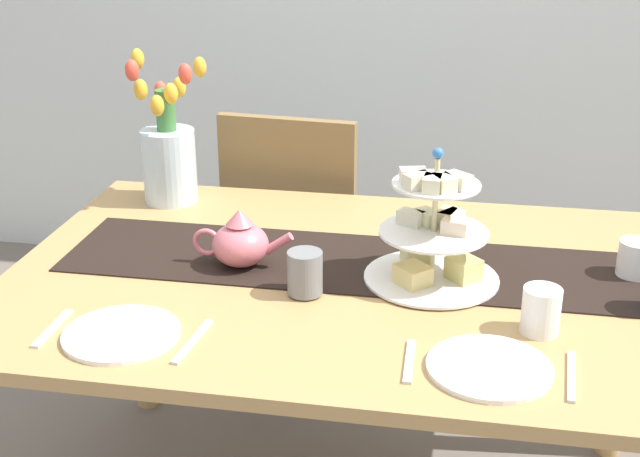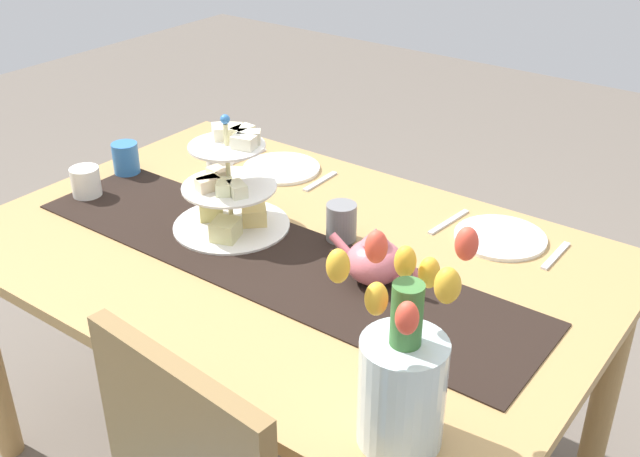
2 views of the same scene
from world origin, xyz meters
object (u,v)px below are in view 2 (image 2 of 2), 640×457
Objects in this scene: fork_right at (320,181)px; teapot at (375,260)px; dinner_plate_left at (500,237)px; knife_left at (449,222)px; cream_jug at (86,182)px; knife_right at (245,157)px; tiered_cake_stand at (229,192)px; mug_grey at (341,222)px; mug_white_text at (220,165)px; fork_left at (556,256)px; tulip_vase at (403,374)px; mug_orange at (126,159)px; dinner_plate_right at (281,168)px; dining_table at (288,281)px.

teapot is at bearing 139.46° from fork_right.
dinner_plate_left is 0.15m from knife_left.
cream_jug reaches higher than knife_right.
mug_grey is at bearing -156.00° from tiered_cake_stand.
mug_grey is at bearing 37.14° from dinner_plate_left.
mug_white_text is (-0.05, 0.16, 0.04)m from knife_right.
mug_white_text is at bearing 9.57° from fork_left.
teapot is 0.89m from cream_jug.
dinner_plate_left is 2.42× the size of mug_grey.
tulip_vase is 4.79× the size of cream_jug.
fork_right is (0.56, 0.00, -0.00)m from dinner_plate_left.
knife_left is at bearing -89.95° from teapot.
fork_left is 0.88× the size of knife_left.
teapot is at bearing 175.87° from mug_orange.
dinner_plate_left and dinner_plate_right have the same top height.
fork_right is 0.58m from mug_orange.
cream_jug is 0.56m from dinner_plate_right.
fork_left is at bearing -129.06° from teapot.
tulip_vase is at bearing 152.34° from tiered_cake_stand.
dinner_plate_left is 1.00× the size of dinner_plate_right.
cream_jug is at bearing -13.58° from tulip_vase.
dinner_plate_left is at bearing -78.00° from tulip_vase.
fork_right is (-0.02, -0.36, -0.10)m from tiered_cake_stand.
knife_right is 1.79× the size of mug_white_text.
knife_left is (0.15, 0.00, -0.00)m from dinner_plate_left.
fork_right is at bearing -146.57° from mug_white_text.
knife_right is 0.59m from mug_grey.
dinner_plate_right is at bearing -70.67° from tiered_cake_stand.
tiered_cake_stand is at bearing 109.33° from dinner_plate_right.
tiered_cake_stand reaches higher than fork_right.
dinner_plate_right is 0.15m from fork_right.
dining_table is at bearing 130.77° from dinner_plate_right.
mug_grey is (-0.08, -0.12, 0.15)m from dining_table.
fork_left is at bearing 180.00° from dinner_plate_right.
cream_jug is 0.89× the size of mug_grey.
dinner_plate_right is 0.46m from mug_grey.
dining_table is 0.20m from mug_grey.
tiered_cake_stand reaches higher than knife_right.
dinner_plate_left is 0.15m from fork_left.
dining_table is at bearing -179.59° from tiered_cake_stand.
tulip_vase is 1.05m from fork_right.
mug_orange is (0.48, -0.07, -0.06)m from tiered_cake_stand.
cream_jug is (0.45, 0.10, -0.06)m from tiered_cake_stand.
cream_jug is (0.63, 0.10, 0.14)m from dining_table.
fork_left is at bearing -170.43° from mug_white_text.
tiered_cake_stand reaches higher than dining_table.
dining_table is at bearing 114.51° from fork_right.
mug_orange reaches higher than cream_jug.
knife_right is at bearing -38.25° from dining_table.
mug_grey is at bearing 170.51° from mug_white_text.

